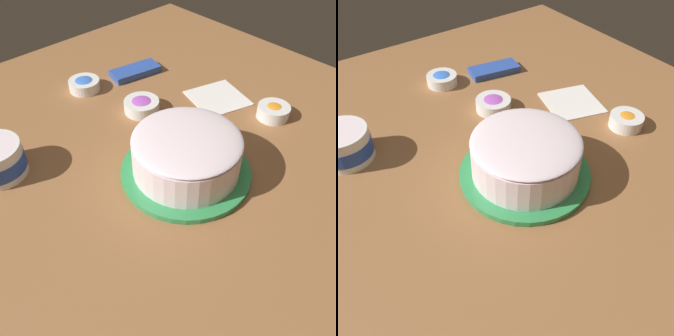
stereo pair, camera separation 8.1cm
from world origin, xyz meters
TOP-DOWN VIEW (x-y plane):
  - ground_plane at (0.00, 0.00)m, footprint 1.54×1.54m
  - frosted_cake at (-0.07, 0.02)m, footprint 0.30×0.30m
  - sprinkle_bowl_blue at (-0.10, -0.44)m, footprint 0.09×0.09m
  - sprinkle_bowl_orange at (-0.39, 0.03)m, footprint 0.09×0.09m
  - sprinkle_bowl_rainbow at (-0.15, -0.24)m, footprint 0.10×0.10m
  - candy_box_lower at (-0.27, -0.40)m, footprint 0.16×0.09m
  - paper_napkin at (-0.35, -0.13)m, footprint 0.19×0.19m

SIDE VIEW (x-z plane):
  - ground_plane at x=0.00m, z-range 0.00..0.00m
  - paper_napkin at x=-0.35m, z-range 0.00..0.01m
  - candy_box_lower at x=-0.27m, z-range 0.00..0.02m
  - sprinkle_bowl_blue at x=-0.10m, z-range 0.00..0.04m
  - sprinkle_bowl_rainbow at x=-0.15m, z-range 0.00..0.04m
  - sprinkle_bowl_orange at x=-0.39m, z-range 0.00..0.04m
  - frosted_cake at x=-0.07m, z-range 0.00..0.11m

